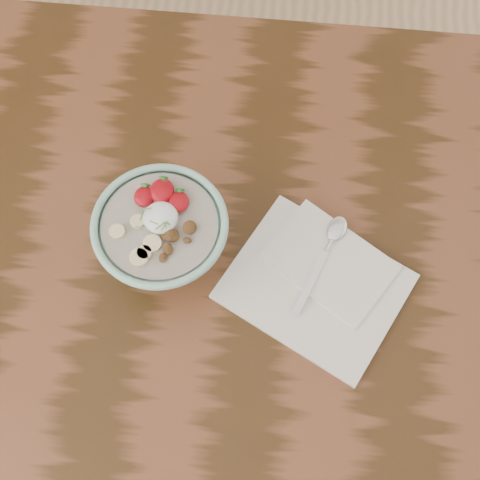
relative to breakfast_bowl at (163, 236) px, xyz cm
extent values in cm
cube|color=#39210E|center=(14.14, 2.39, -8.56)|extent=(160.00, 90.00, 4.00)
cylinder|color=#8EBFAA|center=(0.00, -0.07, -5.95)|extent=(8.51, 8.51, 1.22)
torus|color=#8EBFAA|center=(0.00, -0.07, 3.98)|extent=(19.35, 19.35, 1.11)
cylinder|color=#A99C8C|center=(0.00, -0.07, 3.37)|extent=(16.42, 16.42, 1.01)
ellipsoid|color=white|center=(0.17, 0.60, 4.82)|extent=(4.92, 4.92, 2.71)
ellipsoid|color=#96060F|center=(-0.25, 4.70, 4.86)|extent=(3.57, 3.93, 1.96)
cone|color=#286623|center=(-0.25, 6.30, 5.16)|extent=(1.40, 1.03, 1.52)
ellipsoid|color=#96060F|center=(2.31, 3.33, 4.69)|extent=(2.95, 3.25, 1.62)
cone|color=#286623|center=(2.31, 4.66, 4.99)|extent=(1.40, 1.03, 1.52)
ellipsoid|color=#96060F|center=(-2.64, 3.70, 4.68)|extent=(2.91, 3.20, 1.60)
cone|color=#286623|center=(-2.64, 5.01, 4.98)|extent=(1.40, 1.03, 1.52)
ellipsoid|color=#96060F|center=(0.02, 4.43, 4.67)|extent=(2.90, 3.19, 1.59)
cone|color=#286623|center=(0.02, 5.73, 4.97)|extent=(1.40, 1.03, 1.52)
cylinder|color=beige|center=(-3.02, -0.07, 4.27)|extent=(2.09, 2.09, 0.70)
cylinder|color=beige|center=(-0.50, -3.19, 4.27)|extent=(2.59, 2.59, 0.70)
cylinder|color=beige|center=(-2.04, -5.39, 4.27)|extent=(2.61, 2.61, 0.70)
cylinder|color=beige|center=(-1.37, -4.62, 4.27)|extent=(2.05, 2.05, 0.70)
cylinder|color=beige|center=(-5.62, -1.88, 4.27)|extent=(2.21, 2.21, 0.70)
ellipsoid|color=brown|center=(2.29, -1.90, 4.42)|extent=(2.24, 2.24, 0.82)
ellipsoid|color=brown|center=(1.76, -3.84, 4.46)|extent=(1.99, 2.13, 1.20)
ellipsoid|color=brown|center=(4.28, -0.38, 4.55)|extent=(2.56, 2.66, 1.49)
ellipsoid|color=brown|center=(1.26, -5.13, 4.35)|extent=(1.37, 1.52, 0.80)
ellipsoid|color=brown|center=(4.21, -2.24, 4.32)|extent=(1.40, 1.10, 0.86)
ellipsoid|color=brown|center=(1.75, -1.60, 4.53)|extent=(2.38, 2.26, 1.22)
ellipsoid|color=brown|center=(1.18, -1.91, 4.35)|extent=(1.67, 1.72, 0.71)
ellipsoid|color=brown|center=(1.70, -1.92, 4.49)|extent=(2.35, 2.35, 1.15)
ellipsoid|color=brown|center=(2.37, -1.40, 4.35)|extent=(1.49, 1.66, 0.95)
cylinder|color=#538E3C|center=(-2.06, -1.59, 5.87)|extent=(1.43, 0.22, 0.23)
cylinder|color=#538E3C|center=(0.86, -0.69, 5.87)|extent=(1.12, 1.53, 0.24)
cylinder|color=#538E3C|center=(-0.85, 0.37, 5.87)|extent=(0.86, 1.35, 0.23)
cylinder|color=#538E3C|center=(-1.65, 1.26, 5.87)|extent=(1.39, 0.60, 0.23)
cylinder|color=#538E3C|center=(-0.43, -0.73, 5.87)|extent=(1.26, 0.59, 0.22)
cylinder|color=#538E3C|center=(0.72, 0.90, 5.87)|extent=(1.28, 1.25, 0.24)
cylinder|color=#538E3C|center=(1.22, -0.57, 5.87)|extent=(1.24, 0.66, 0.22)
cylinder|color=#538E3C|center=(1.04, -1.09, 5.87)|extent=(0.71, 1.50, 0.23)
cylinder|color=#538E3C|center=(0.44, -1.14, 5.87)|extent=(1.32, 1.31, 0.24)
cylinder|color=#538E3C|center=(-2.21, 0.20, 5.87)|extent=(0.50, 1.45, 0.23)
cube|color=silver|center=(22.87, -3.44, -6.09)|extent=(31.23, 29.21, 0.95)
cube|color=silver|center=(24.77, 0.37, -5.32)|extent=(21.94, 20.34, 0.57)
cube|color=silver|center=(22.12, -3.35, -4.87)|extent=(4.94, 10.67, 0.34)
cylinder|color=silver|center=(24.62, 3.14, -4.70)|extent=(1.66, 2.92, 0.67)
ellipsoid|color=silver|center=(25.61, 5.71, -4.58)|extent=(4.32, 5.16, 0.91)
camera|label=1|loc=(14.92, -38.11, 88.13)|focal=50.00mm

